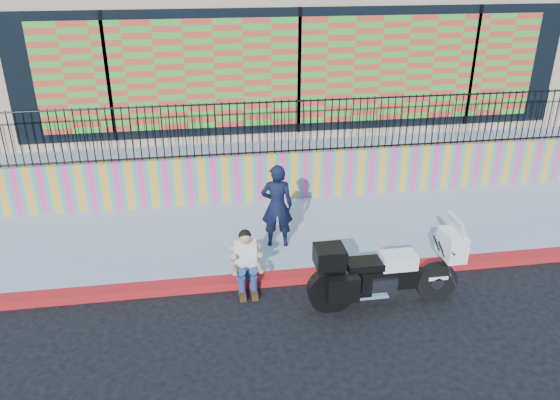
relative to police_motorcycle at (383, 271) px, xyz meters
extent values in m
plane|color=black|center=(-0.46, 0.92, -0.65)|extent=(90.00, 90.00, 0.00)
cube|color=#AF230C|center=(-0.46, 0.92, -0.57)|extent=(16.00, 0.30, 0.15)
cube|color=#98A0B6|center=(-0.46, 2.57, -0.57)|extent=(16.00, 3.00, 0.15)
cube|color=#EB3E8D|center=(-0.46, 4.17, 0.05)|extent=(16.00, 0.20, 1.10)
cube|color=#98A0B6|center=(-0.46, 9.27, -0.02)|extent=(16.00, 10.00, 1.25)
cube|color=tan|center=(-0.46, 9.07, 2.60)|extent=(14.00, 8.00, 4.00)
cube|color=black|center=(-0.46, 5.05, 2.20)|extent=(12.60, 0.04, 2.80)
cube|color=#D4422F|center=(-0.46, 5.02, 2.20)|extent=(11.48, 0.02, 2.40)
cylinder|color=black|center=(0.94, 0.00, -0.30)|extent=(0.70, 0.15, 0.70)
cylinder|color=black|center=(-0.85, 0.00, -0.30)|extent=(0.70, 0.15, 0.70)
cube|color=black|center=(0.05, 0.00, -0.12)|extent=(1.00, 0.29, 0.36)
cube|color=silver|center=(0.00, 0.00, -0.23)|extent=(0.42, 0.36, 0.32)
cube|color=white|center=(0.24, 0.00, 0.17)|extent=(0.58, 0.34, 0.25)
cube|color=black|center=(-0.32, 0.00, 0.15)|extent=(0.58, 0.36, 0.13)
cube|color=white|center=(1.13, 0.00, 0.38)|extent=(0.32, 0.55, 0.44)
cube|color=silver|center=(1.18, 0.00, 0.72)|extent=(0.19, 0.48, 0.36)
cube|color=black|center=(-0.90, 0.00, 0.35)|extent=(0.46, 0.44, 0.32)
cube|color=black|center=(-0.74, -0.32, -0.07)|extent=(0.51, 0.19, 0.42)
cube|color=black|center=(-0.74, 0.32, -0.07)|extent=(0.51, 0.19, 0.42)
cube|color=white|center=(0.94, 0.00, -0.20)|extent=(0.34, 0.17, 0.06)
imported|color=black|center=(-1.43, 2.00, 0.33)|extent=(0.65, 0.48, 1.66)
cube|color=navy|center=(-2.14, 0.97, -0.41)|extent=(0.36, 0.28, 0.18)
cube|color=white|center=(-2.14, 0.93, -0.06)|extent=(0.38, 0.27, 0.54)
sphere|color=tan|center=(-2.14, 0.89, 0.30)|extent=(0.21, 0.21, 0.21)
cube|color=#472814|center=(-2.24, 0.53, -0.60)|extent=(0.11, 0.26, 0.10)
cube|color=#472814|center=(-2.04, 0.53, -0.60)|extent=(0.11, 0.26, 0.10)
camera|label=1|loc=(-2.81, -7.19, 4.72)|focal=35.00mm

